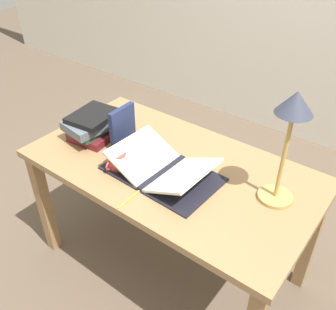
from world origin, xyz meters
The scene contains 8 objects.
ground_plane centered at (0.00, 0.00, 0.00)m, with size 12.00×12.00×0.00m, color brown.
reading_desk centered at (0.00, 0.00, 0.63)m, with size 1.40×0.77×0.73m.
open_book centered at (0.01, -0.08, 0.76)m, with size 0.54×0.34×0.11m.
book_stack_tall centered at (-0.48, -0.04, 0.80)m, with size 0.24×0.32×0.14m.
book_standing_upright centered at (-0.30, -0.01, 0.83)m, with size 0.03×0.17×0.21m.
reading_lamp centered at (0.50, 0.08, 1.10)m, with size 0.15×0.15×0.50m.
coffee_mug centered at (-0.19, -0.17, 0.77)m, with size 0.09×0.12×0.09m.
pencil centered at (0.01, -0.29, 0.73)m, with size 0.01×0.17×0.01m.
Camera 1 is at (0.87, -1.16, 1.81)m, focal length 40.00 mm.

